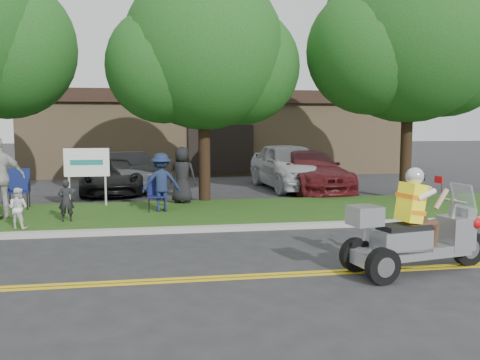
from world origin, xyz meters
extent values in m
plane|color=#28282B|center=(0.00, 0.00, 0.00)|extent=(120.00, 120.00, 0.00)
cube|color=gold|center=(0.00, -0.58, 0.01)|extent=(60.00, 0.10, 0.01)
cube|color=gold|center=(0.00, -0.42, 0.01)|extent=(60.00, 0.10, 0.01)
cube|color=#A8A89E|center=(0.00, 3.05, 0.06)|extent=(60.00, 0.25, 0.12)
cube|color=#234A13|center=(0.00, 5.20, 0.06)|extent=(60.00, 4.00, 0.10)
cube|color=#9E7F5B|center=(2.00, 19.00, 2.00)|extent=(18.00, 8.00, 4.00)
cube|color=black|center=(2.00, 14.95, 3.70)|extent=(18.00, 0.30, 0.60)
sphere|color=#144614|center=(-5.15, 7.30, 4.59)|extent=(4.05, 4.05, 4.05)
cylinder|color=#332114|center=(0.50, 7.20, 2.10)|extent=(0.36, 0.36, 4.20)
sphere|color=#144614|center=(0.50, 7.20, 4.65)|extent=(4.80, 4.80, 4.80)
sphere|color=#144614|center=(1.70, 7.50, 4.20)|extent=(3.60, 3.60, 3.60)
sphere|color=#144614|center=(-0.70, 7.00, 4.12)|extent=(3.36, 3.36, 3.36)
cylinder|color=#332114|center=(7.00, 7.00, 2.38)|extent=(0.36, 0.36, 4.76)
sphere|color=#144614|center=(7.00, 7.00, 5.27)|extent=(5.60, 5.60, 5.60)
sphere|color=#144614|center=(8.40, 7.30, 4.76)|extent=(4.20, 4.20, 4.20)
sphere|color=#144614|center=(5.60, 6.80, 4.68)|extent=(3.92, 3.92, 3.92)
cylinder|color=silver|center=(-3.40, 6.60, 0.55)|extent=(0.06, 0.06, 1.10)
cylinder|color=silver|center=(-2.40, 6.60, 0.55)|extent=(0.06, 0.06, 1.10)
cube|color=white|center=(-2.90, 6.60, 1.35)|extent=(1.25, 0.06, 0.80)
cylinder|color=black|center=(4.32, -0.47, 0.30)|extent=(0.62, 0.25, 0.60)
cylinder|color=black|center=(2.41, -1.20, 0.28)|extent=(0.58, 0.25, 0.56)
cylinder|color=black|center=(2.27, -0.49, 0.28)|extent=(0.58, 0.25, 0.56)
cube|color=#9C9EA5|center=(3.23, -0.68, 0.34)|extent=(1.97, 0.82, 0.18)
cube|color=#9C9EA5|center=(2.94, -0.73, 0.55)|extent=(0.98, 0.63, 0.35)
cube|color=black|center=(2.99, -0.72, 0.77)|extent=(0.87, 0.57, 0.10)
cube|color=#9C9EA5|center=(4.02, -0.52, 0.60)|extent=(0.54, 0.56, 0.55)
cube|color=silver|center=(4.16, -0.50, 1.19)|extent=(0.28, 0.49, 0.49)
cube|color=#9C9EA5|center=(2.24, -0.87, 1.01)|extent=(0.52, 0.50, 0.30)
sphere|color=#B20C0F|center=(4.28, -0.62, 0.79)|extent=(0.22, 0.22, 0.22)
cube|color=yellow|center=(3.10, -0.70, 1.17)|extent=(0.42, 0.46, 0.65)
sphere|color=silver|center=(3.15, -0.69, 1.59)|extent=(0.29, 0.29, 0.29)
cylinder|color=black|center=(-4.94, 6.13, 0.33)|extent=(0.03, 0.03, 0.46)
cylinder|color=black|center=(-4.44, 6.19, 0.33)|extent=(0.03, 0.03, 0.46)
cylinder|color=black|center=(-4.99, 6.59, 0.33)|extent=(0.03, 0.03, 0.46)
cylinder|color=black|center=(-4.49, 6.65, 0.33)|extent=(0.03, 0.03, 0.46)
cube|color=#10194C|center=(-4.72, 6.39, 0.58)|extent=(0.63, 0.58, 0.04)
cube|color=#10194C|center=(-4.75, 6.64, 0.89)|extent=(0.59, 0.24, 0.62)
cylinder|color=black|center=(-1.17, 5.19, 0.30)|extent=(0.03, 0.03, 0.39)
cylinder|color=black|center=(-0.75, 5.19, 0.30)|extent=(0.03, 0.03, 0.39)
cylinder|color=black|center=(-1.17, 5.58, 0.30)|extent=(0.03, 0.03, 0.39)
cylinder|color=black|center=(-0.74, 5.58, 0.30)|extent=(0.03, 0.03, 0.39)
cube|color=#10164A|center=(-0.96, 5.39, 0.50)|extent=(0.49, 0.44, 0.04)
cube|color=#10164A|center=(-0.96, 5.60, 0.77)|extent=(0.49, 0.15, 0.52)
imported|color=#182344|center=(-0.83, 5.41, 0.88)|extent=(1.04, 0.65, 1.56)
imported|color=black|center=(-0.21, 6.73, 0.94)|extent=(0.94, 0.76, 1.67)
imported|color=black|center=(-3.10, 4.27, 0.61)|extent=(0.38, 0.27, 1.01)
imported|color=white|center=(-4.02, 3.57, 0.56)|extent=(0.54, 0.48, 0.92)
imported|color=#2E2E31|center=(-2.00, 10.68, 0.70)|extent=(2.74, 4.50, 1.40)
imported|color=black|center=(-2.50, 10.09, 0.61)|extent=(2.30, 4.53, 1.23)
imported|color=#551318|center=(4.50, 9.54, 0.74)|extent=(2.50, 5.23, 1.47)
imported|color=silver|center=(4.00, 10.26, 0.87)|extent=(2.41, 5.25, 1.75)
camera|label=1|loc=(-0.96, -8.25, 2.43)|focal=38.00mm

